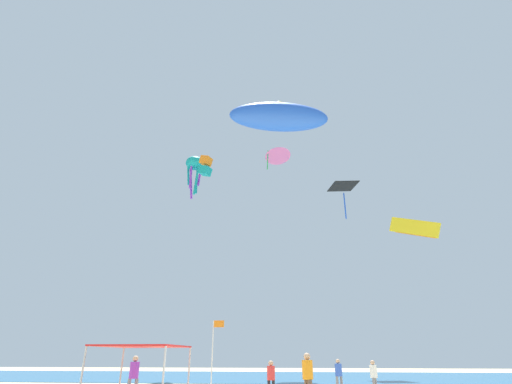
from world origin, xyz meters
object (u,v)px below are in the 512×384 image
object	(u,v)px
kite_parafoil_yellow	(414,228)
kite_diamond_black	(343,188)
person_near_tent	(134,373)
kite_box_orange	(206,166)
kite_delta_pink	(278,155)
person_leftmost	(271,375)
kite_inflatable_blue	(279,117)
banner_flag	(214,348)
person_far_shore	(374,374)
person_rightmost	(339,372)
kite_octopus_teal	(195,165)
canopy_tent	(143,348)
person_central	(308,373)

from	to	relation	value
kite_parafoil_yellow	kite_diamond_black	bearing A→B (deg)	154.79
person_near_tent	kite_box_orange	xyz separation A→B (m)	(-1.02, 14.21, 18.01)
person_near_tent	kite_delta_pink	xyz separation A→B (m)	(5.72, 20.79, 22.38)
kite_box_orange	kite_parafoil_yellow	size ratio (longest dim) A/B	0.58
person_near_tent	kite_diamond_black	world-z (taller)	kite_diamond_black
person_leftmost	kite_delta_pink	xyz separation A→B (m)	(-0.57, 19.47, 22.51)
kite_delta_pink	kite_inflatable_blue	size ratio (longest dim) A/B	0.60
person_near_tent	banner_flag	world-z (taller)	banner_flag
kite_diamond_black	kite_box_orange	size ratio (longest dim) A/B	1.88
person_far_shore	kite_delta_pink	bearing A→B (deg)	-134.71
banner_flag	kite_box_orange	distance (m)	20.97
kite_diamond_black	kite_inflatable_blue	bearing A→B (deg)	-31.75
kite_inflatable_blue	person_near_tent	bearing A→B (deg)	3.75
person_rightmost	banner_flag	bearing A→B (deg)	166.41
kite_delta_pink	kite_octopus_teal	xyz separation A→B (m)	(-9.20, -2.18, -1.93)
canopy_tent	person_near_tent	xyz separation A→B (m)	(-1.68, 3.39, -1.01)
person_rightmost	kite_octopus_teal	distance (m)	27.88
person_far_shore	kite_inflatable_blue	distance (m)	15.84
kite_parafoil_yellow	kite_octopus_teal	bearing A→B (deg)	-158.11
kite_delta_pink	kite_octopus_teal	size ratio (longest dim) A/B	0.85
kite_inflatable_blue	person_leftmost	bearing A→B (deg)	28.93
kite_octopus_teal	kite_delta_pink	bearing A→B (deg)	179.84
person_rightmost	kite_octopus_teal	xyz separation A→B (m)	(-13.23, 13.42, 20.55)
kite_octopus_teal	kite_inflatable_blue	world-z (taller)	kite_octopus_teal
banner_flag	person_leftmost	bearing A→B (deg)	-21.46
kite_parafoil_yellow	kite_inflatable_blue	xyz separation A→B (m)	(-10.68, -12.09, 4.02)
kite_delta_pink	kite_inflatable_blue	bearing A→B (deg)	-114.24
person_far_shore	banner_flag	size ratio (longest dim) A/B	0.44
banner_flag	kite_parafoil_yellow	size ratio (longest dim) A/B	0.96
person_near_tent	person_leftmost	xyz separation A→B (m)	(6.29, 1.32, -0.13)
banner_flag	kite_delta_pink	bearing A→B (deg)	82.05
banner_flag	kite_box_orange	bearing A→B (deg)	109.78
person_central	kite_parafoil_yellow	distance (m)	20.68
kite_parafoil_yellow	kite_inflatable_blue	size ratio (longest dim) A/B	0.55
person_central	banner_flag	bearing A→B (deg)	27.60
person_central	kite_diamond_black	size ratio (longest dim) A/B	0.47
kite_parafoil_yellow	person_leftmost	bearing A→B (deg)	-97.69
kite_box_orange	kite_parafoil_yellow	world-z (taller)	kite_box_orange
person_far_shore	person_near_tent	bearing A→B (deg)	-43.67
person_rightmost	kite_parafoil_yellow	xyz separation A→B (m)	(7.91, 8.80, 10.94)
kite_box_orange	kite_parafoil_yellow	bearing A→B (deg)	108.40
person_near_tent	kite_octopus_teal	size ratio (longest dim) A/B	0.38
person_central	kite_delta_pink	distance (m)	31.13
canopy_tent	kite_octopus_teal	xyz separation A→B (m)	(-5.16, 22.01, 19.44)
kite_diamond_black	kite_inflatable_blue	world-z (taller)	kite_diamond_black
canopy_tent	kite_parafoil_yellow	distance (m)	25.59
person_far_shore	kite_octopus_teal	distance (m)	29.22
person_leftmost	person_rightmost	bearing A→B (deg)	-96.21
person_near_tent	kite_diamond_black	xyz separation A→B (m)	(12.98, 21.91, 18.23)
person_rightmost	kite_parafoil_yellow	distance (m)	16.12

